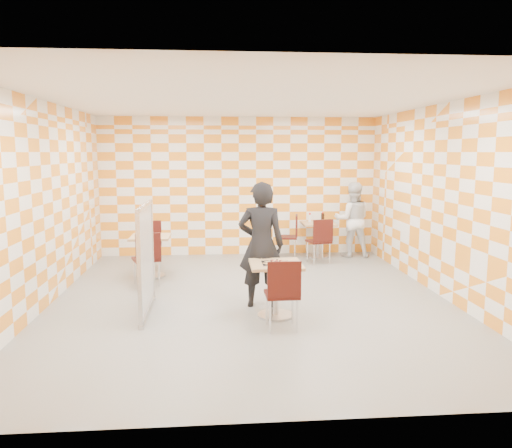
{
  "coord_description": "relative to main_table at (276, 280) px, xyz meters",
  "views": [
    {
      "loc": [
        -0.53,
        -7.38,
        2.25
      ],
      "look_at": [
        0.1,
        0.2,
        1.15
      ],
      "focal_mm": 35.0,
      "sensor_mm": 36.0,
      "label": 1
    }
  ],
  "objects": [
    {
      "name": "room_shell",
      "position": [
        -0.29,
        1.32,
        0.99
      ],
      "size": [
        7.0,
        7.0,
        7.0
      ],
      "color": "gray",
      "rests_on": "ground"
    },
    {
      "name": "main_table",
      "position": [
        0.0,
        0.0,
        0.0
      ],
      "size": [
        0.7,
        0.7,
        0.75
      ],
      "color": "tan",
      "rests_on": "ground"
    },
    {
      "name": "second_table",
      "position": [
        1.38,
        3.83,
        0.0
      ],
      "size": [
        0.7,
        0.7,
        0.75
      ],
      "color": "tan",
      "rests_on": "ground"
    },
    {
      "name": "empty_table",
      "position": [
        -1.99,
        2.39,
        0.0
      ],
      "size": [
        0.7,
        0.7,
        0.75
      ],
      "color": "tan",
      "rests_on": "ground"
    },
    {
      "name": "chair_main_front",
      "position": [
        0.02,
        -0.58,
        0.04
      ],
      "size": [
        0.42,
        0.43,
        0.92
      ],
      "color": "#380E0B",
      "rests_on": "ground"
    },
    {
      "name": "chair_second_front",
      "position": [
        1.29,
        3.13,
        0.04
      ],
      "size": [
        0.5,
        0.51,
        0.92
      ],
      "color": "#380E0B",
      "rests_on": "ground"
    },
    {
      "name": "chair_second_side",
      "position": [
        0.8,
        3.78,
        0.04
      ],
      "size": [
        0.49,
        0.48,
        0.92
      ],
      "color": "#380E0B",
      "rests_on": "ground"
    },
    {
      "name": "chair_empty_near",
      "position": [
        -1.96,
        1.7,
        0.04
      ],
      "size": [
        0.54,
        0.55,
        0.92
      ],
      "color": "#380E0B",
      "rests_on": "ground"
    },
    {
      "name": "chair_empty_far",
      "position": [
        -2.08,
        3.05,
        0.04
      ],
      "size": [
        0.44,
        0.45,
        0.92
      ],
      "color": "#380E0B",
      "rests_on": "ground"
    },
    {
      "name": "partition",
      "position": [
        -1.78,
        0.27,
        0.28
      ],
      "size": [
        0.08,
        1.38,
        1.55
      ],
      "color": "white",
      "rests_on": "ground"
    },
    {
      "name": "man_dark",
      "position": [
        -0.16,
        0.48,
        0.41
      ],
      "size": [
        0.72,
        0.52,
        1.83
      ],
      "primitive_type": "imported",
      "rotation": [
        0.0,
        0.0,
        3.02
      ],
      "color": "black",
      "rests_on": "ground"
    },
    {
      "name": "man_white",
      "position": [
        2.13,
        3.83,
        0.3
      ],
      "size": [
        0.86,
        0.71,
        1.61
      ],
      "primitive_type": "imported",
      "rotation": [
        0.0,
        0.0,
        3.0
      ],
      "color": "white",
      "rests_on": "ground"
    },
    {
      "name": "pizza_on_foil",
      "position": [
        -0.0,
        -0.02,
        0.26
      ],
      "size": [
        0.4,
        0.4,
        0.04
      ],
      "color": "silver",
      "rests_on": "main_table"
    },
    {
      "name": "sport_bottle",
      "position": [
        1.22,
        3.94,
        0.33
      ],
      "size": [
        0.06,
        0.06,
        0.2
      ],
      "color": "white",
      "rests_on": "second_table"
    },
    {
      "name": "soda_bottle",
      "position": [
        1.49,
        3.86,
        0.34
      ],
      "size": [
        0.07,
        0.07,
        0.23
      ],
      "color": "black",
      "rests_on": "second_table"
    }
  ]
}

